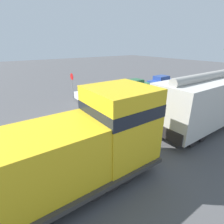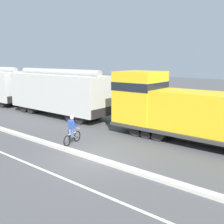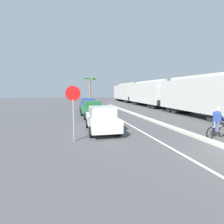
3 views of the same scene
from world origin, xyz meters
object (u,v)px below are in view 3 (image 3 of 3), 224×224
Objects in this scene: parked_car_blue at (88,105)px; hopper_car_middle at (149,94)px; hopper_car_trailing at (126,93)px; parked_car_white at (102,119)px; hopper_car_lead at (201,96)px; cyclist at (217,123)px; stop_sign at (73,103)px; parked_car_green at (92,109)px; palm_tree_near at (90,83)px.

hopper_car_middle is at bearing 23.57° from parked_car_blue.
parked_car_white is (-10.75, -27.09, -1.26)m from hopper_car_trailing.
hopper_car_lead is 12.66m from parked_car_blue.
parked_car_blue is (0.30, 10.93, 0.00)m from parked_car_white.
hopper_car_lead and hopper_car_middle have the same top height.
parked_car_blue is (-10.45, -4.56, -1.26)m from hopper_car_middle.
cyclist is at bearing -124.76° from hopper_car_lead.
parked_car_white is 1.01× the size of parked_car_blue.
stop_sign is (-2.10, -12.71, 1.21)m from parked_car_blue.
parked_car_blue is 15.06m from cyclist.
parked_car_white is at bearing -111.64° from hopper_car_trailing.
parked_car_green is 1.48× the size of stop_sign.
hopper_car_middle is 11.60m from hopper_car_trailing.
parked_car_blue is (0.16, 4.95, 0.00)m from parked_car_green.
parked_car_green is at bearing -116.69° from hopper_car_trailing.
hopper_car_middle is 11.47m from parked_car_blue.
palm_tree_near reaches higher than hopper_car_trailing.
cyclist is at bearing -83.22° from palm_tree_near.
parked_car_green is 1.01× the size of parked_car_blue.
parked_car_white is at bearing -95.35° from palm_tree_near.
palm_tree_near is at bearing 81.99° from parked_car_blue.
hopper_car_trailing is 2.52× the size of parked_car_blue.
parked_car_blue is at bearing 88.13° from parked_car_green.
stop_sign reaches higher than parked_car_white.
parked_car_white is 0.78× the size of palm_tree_near.
parked_car_green is at bearing -138.13° from hopper_car_middle.
hopper_car_trailing is at bearing 80.95° from cyclist.
stop_sign is at bearing -104.06° from parked_car_green.
hopper_car_trailing is 8.57m from palm_tree_near.
palm_tree_near is at bearing 127.43° from hopper_car_middle.
hopper_car_trailing is (0.00, 23.20, 0.00)m from hopper_car_lead.
palm_tree_near reaches higher than stop_sign.
parked_car_green is 20.74m from palm_tree_near.
cyclist is (5.95, -3.03, 0.00)m from parked_car_white.
parked_car_blue is 2.45× the size of cyclist.
hopper_car_middle reaches higher than parked_car_white.
stop_sign is at bearing -126.02° from hopper_car_middle.
palm_tree_near is (2.33, 20.34, 3.31)m from parked_car_green.
hopper_car_trailing is at bearing 90.00° from hopper_car_middle.
cyclist is (5.81, -9.00, 0.00)m from parked_car_green.
hopper_car_trailing is (0.00, 11.60, 0.00)m from hopper_car_middle.
parked_car_green is at bearing -96.53° from palm_tree_near.
palm_tree_near is at bearing 84.65° from parked_car_white.
parked_car_white and parked_car_green have the same top height.
hopper_car_trailing is 1.96× the size of palm_tree_near.
palm_tree_near is at bearing 81.36° from stop_sign.
hopper_car_middle is 6.18× the size of cyclist.
hopper_car_trailing is 29.17m from parked_car_white.
parked_car_green is at bearing 88.70° from parked_car_white.
stop_sign reaches higher than parked_car_green.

